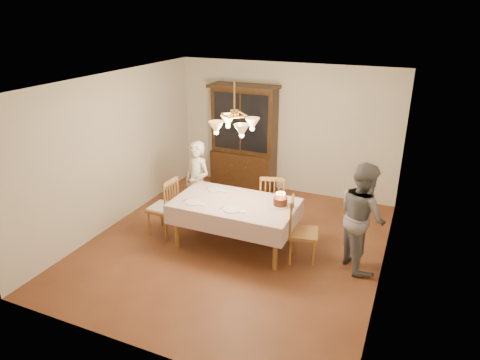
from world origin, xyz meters
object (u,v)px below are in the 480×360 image
at_px(chair_far_side, 272,204).
at_px(birthday_cake, 280,202).
at_px(elderly_woman, 197,182).
at_px(china_hutch, 244,140).
at_px(dining_table, 235,206).

bearing_deg(chair_far_side, birthday_cake, -61.53).
bearing_deg(elderly_woman, china_hutch, 103.50).
bearing_deg(chair_far_side, elderly_woman, -169.14).
height_order(dining_table, birthday_cake, birthday_cake).
xyz_separation_m(china_hutch, chair_far_side, (1.14, -1.46, -0.60)).
relative_size(dining_table, elderly_woman, 1.30).
bearing_deg(china_hutch, chair_far_side, -52.03).
xyz_separation_m(dining_table, birthday_cake, (0.69, 0.15, 0.14)).
height_order(chair_far_side, elderly_woman, elderly_woman).
bearing_deg(dining_table, elderly_woman, 150.42).
bearing_deg(dining_table, china_hutch, 109.56).
relative_size(elderly_woman, birthday_cake, 4.86).
bearing_deg(birthday_cake, china_hutch, 125.29).
xyz_separation_m(dining_table, chair_far_side, (0.34, 0.79, -0.24)).
bearing_deg(elderly_woman, dining_table, -10.82).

